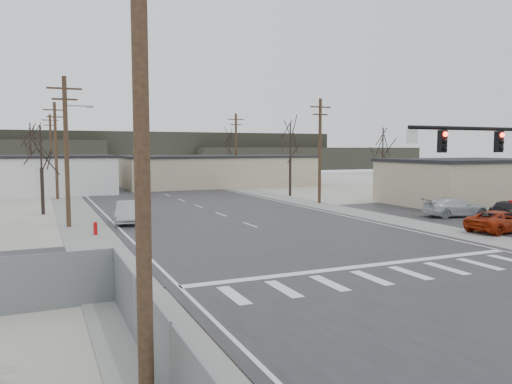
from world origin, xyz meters
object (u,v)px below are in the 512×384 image
at_px(car_far_b, 115,179).
at_px(car_parked_silver, 456,207).
at_px(car_parked_dark_a, 508,209).
at_px(sedan_crossing, 128,212).
at_px(fire_hydrant, 95,228).
at_px(car_parked_red, 501,221).
at_px(car_far_a, 167,179).

xyz_separation_m(car_far_b, car_parked_silver, (18.70, -48.87, 0.07)).
bearing_deg(car_parked_dark_a, car_parked_silver, 28.36).
xyz_separation_m(sedan_crossing, car_parked_silver, (23.65, -6.91, -0.04)).
bearing_deg(car_far_b, fire_hydrant, -96.09).
xyz_separation_m(car_far_b, car_parked_red, (15.90, -55.32, 0.02)).
bearing_deg(car_parked_red, car_far_b, 9.07).
bearing_deg(car_parked_silver, sedan_crossing, 86.24).
relative_size(sedan_crossing, car_far_a, 0.84).
bearing_deg(fire_hydrant, car_parked_silver, -5.52).
distance_m(fire_hydrant, car_parked_red, 25.21).
xyz_separation_m(car_parked_red, car_parked_silver, (2.80, 6.46, 0.05)).
relative_size(fire_hydrant, sedan_crossing, 0.19).
relative_size(car_parked_red, car_parked_silver, 0.97).
bearing_deg(car_parked_silver, car_parked_dark_a, -117.73).
xyz_separation_m(car_parked_dark_a, car_parked_silver, (-2.80, 2.37, 0.02)).
height_order(car_parked_dark_a, car_parked_silver, car_parked_silver).
bearing_deg(car_far_a, car_parked_dark_a, 122.06).
distance_m(car_parked_red, car_parked_silver, 7.04).
relative_size(fire_hydrant, car_parked_red, 0.18).
bearing_deg(car_far_b, car_parked_dark_a, -63.95).
height_order(fire_hydrant, car_parked_dark_a, car_parked_dark_a).
relative_size(sedan_crossing, car_far_b, 1.21).
height_order(fire_hydrant, sedan_crossing, sedan_crossing).
distance_m(fire_hydrant, car_far_a, 43.22).
height_order(car_far_b, car_parked_dark_a, car_parked_dark_a).
bearing_deg(fire_hydrant, sedan_crossing, 58.27).
bearing_deg(fire_hydrant, car_far_b, 80.62).
height_order(car_far_a, car_parked_red, car_far_a).
distance_m(car_far_b, car_parked_red, 57.56).
relative_size(car_far_a, car_parked_dark_a, 1.30).
height_order(sedan_crossing, car_parked_red, sedan_crossing).
bearing_deg(car_far_b, car_far_a, -36.60).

